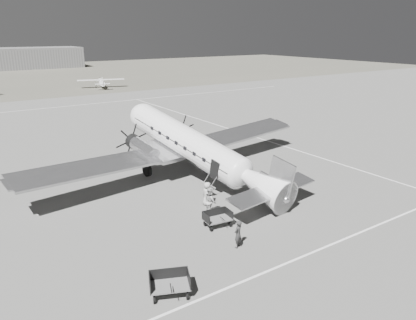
% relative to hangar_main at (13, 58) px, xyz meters
% --- Properties ---
extents(ground, '(260.00, 260.00, 0.00)m').
position_rel_hangar_main_xyz_m(ground, '(-5.00, -120.00, -3.30)').
color(ground, slate).
rests_on(ground, ground).
extents(taxi_line_near, '(60.00, 0.15, 0.01)m').
position_rel_hangar_main_xyz_m(taxi_line_near, '(-5.00, -134.00, -3.29)').
color(taxi_line_near, white).
rests_on(taxi_line_near, ground).
extents(taxi_line_right, '(0.15, 80.00, 0.01)m').
position_rel_hangar_main_xyz_m(taxi_line_right, '(7.00, -120.00, -3.29)').
color(taxi_line_right, white).
rests_on(taxi_line_right, ground).
extents(taxi_line_horizon, '(90.00, 0.15, 0.01)m').
position_rel_hangar_main_xyz_m(taxi_line_horizon, '(-5.00, -80.00, -3.29)').
color(taxi_line_horizon, white).
rests_on(taxi_line_horizon, ground).
extents(grass_infield, '(260.00, 90.00, 0.01)m').
position_rel_hangar_main_xyz_m(grass_infield, '(-5.00, -25.00, -3.30)').
color(grass_infield, '#59564B').
rests_on(grass_infield, ground).
extents(hangar_main, '(42.00, 14.00, 6.60)m').
position_rel_hangar_main_xyz_m(hangar_main, '(0.00, 0.00, 0.00)').
color(hangar_main, slate).
rests_on(hangar_main, ground).
extents(dc3_airliner, '(29.98, 22.80, 5.25)m').
position_rel_hangar_main_xyz_m(dc3_airliner, '(-6.26, -120.60, -0.67)').
color(dc3_airliner, '#B8B8BA').
rests_on(dc3_airliner, ground).
extents(light_plane_right, '(11.70, 10.40, 2.06)m').
position_rel_hangar_main_xyz_m(light_plane_right, '(7.23, -61.35, -2.27)').
color(light_plane_right, white).
rests_on(light_plane_right, ground).
extents(baggage_cart_near, '(1.91, 1.44, 1.00)m').
position_rel_hangar_main_xyz_m(baggage_cart_near, '(-9.52, -128.52, -2.80)').
color(baggage_cart_near, slate).
rests_on(baggage_cart_near, ground).
extents(baggage_cart_far, '(2.32, 2.01, 1.09)m').
position_rel_hangar_main_xyz_m(baggage_cart_far, '(-15.33, -132.96, -2.75)').
color(baggage_cart_far, slate).
rests_on(baggage_cart_far, ground).
extents(ground_crew, '(0.69, 0.58, 1.62)m').
position_rel_hangar_main_xyz_m(ground_crew, '(-10.05, -131.25, -2.49)').
color(ground_crew, '#2C2C2C').
rests_on(ground_crew, ground).
extents(ramp_agent, '(0.98, 1.11, 1.93)m').
position_rel_hangar_main_xyz_m(ramp_agent, '(-8.94, -126.88, -2.33)').
color(ramp_agent, '#B2B2AF').
rests_on(ramp_agent, ground).
extents(passenger, '(0.84, 0.99, 1.71)m').
position_rel_hangar_main_xyz_m(passenger, '(-8.27, -125.50, -2.44)').
color(passenger, '#B4B4B2').
rests_on(passenger, ground).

